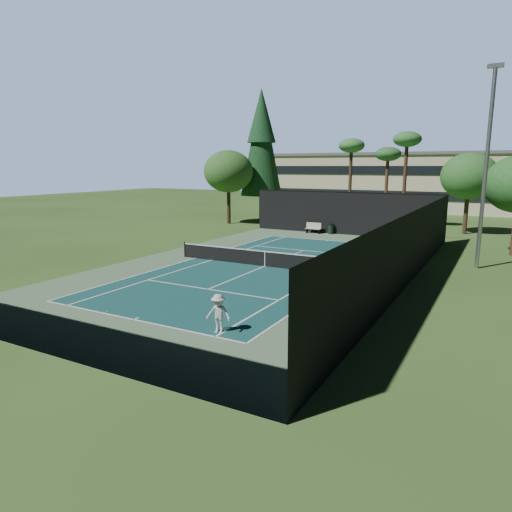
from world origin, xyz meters
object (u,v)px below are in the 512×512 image
(player, at_px, (218,314))
(trash_bin, at_px, (331,229))
(tennis_ball_c, at_px, (272,256))
(tennis_net, at_px, (265,258))
(tennis_ball_b, at_px, (239,257))
(tennis_ball_d, at_px, (245,246))
(tennis_ball_a, at_px, (107,312))
(park_bench, at_px, (313,228))

(player, xyz_separation_m, trash_bin, (-5.09, 27.13, -0.29))
(tennis_ball_c, xyz_separation_m, trash_bin, (0.03, 12.41, 0.44))
(tennis_net, distance_m, tennis_ball_b, 3.52)
(tennis_ball_d, bearing_deg, tennis_ball_a, -79.63)
(player, relative_size, park_bench, 1.03)
(park_bench, bearing_deg, tennis_net, -79.72)
(tennis_ball_a, bearing_deg, trash_bin, 88.82)
(tennis_net, relative_size, tennis_ball_b, 173.44)
(park_bench, bearing_deg, tennis_ball_c, -82.34)
(player, xyz_separation_m, tennis_ball_d, (-8.90, 17.38, -0.73))
(player, bearing_deg, park_bench, 93.11)
(trash_bin, bearing_deg, park_bench, -169.26)
(tennis_ball_d, bearing_deg, player, -62.89)
(tennis_ball_b, height_order, tennis_ball_d, tennis_ball_d)
(tennis_net, relative_size, tennis_ball_c, 179.09)
(tennis_ball_d, distance_m, trash_bin, 10.48)
(tennis_ball_d, distance_m, park_bench, 9.69)
(tennis_ball_c, distance_m, park_bench, 12.21)
(tennis_ball_b, distance_m, park_bench, 13.64)
(tennis_ball_b, bearing_deg, tennis_ball_d, 114.93)
(tennis_net, bearing_deg, tennis_ball_b, 149.25)
(tennis_net, distance_m, park_bench, 15.66)
(player, bearing_deg, trash_bin, 89.61)
(tennis_ball_b, relative_size, tennis_ball_c, 1.03)
(park_bench, bearing_deg, tennis_ball_b, -90.82)
(player, height_order, park_bench, player)
(tennis_net, xyz_separation_m, tennis_ball_c, (-1.17, 3.32, -0.52))
(tennis_ball_c, distance_m, tennis_ball_d, 4.61)
(tennis_ball_b, bearing_deg, tennis_ball_c, 40.14)
(tennis_ball_b, bearing_deg, tennis_ball_a, -84.54)
(player, height_order, tennis_ball_c, player)
(tennis_ball_a, distance_m, park_bench, 27.16)
(tennis_ball_b, xyz_separation_m, trash_bin, (1.86, 13.94, 0.44))
(tennis_ball_b, distance_m, trash_bin, 14.07)
(tennis_ball_b, height_order, tennis_ball_c, tennis_ball_b)
(tennis_ball_d, xyz_separation_m, park_bench, (2.14, 9.44, 0.51))
(tennis_ball_a, xyz_separation_m, tennis_ball_d, (-3.24, 17.70, 0.00))
(trash_bin, bearing_deg, tennis_ball_a, -91.18)
(tennis_ball_a, xyz_separation_m, park_bench, (-1.09, 27.13, 0.51))
(tennis_net, distance_m, tennis_ball_c, 3.55)
(tennis_ball_a, relative_size, tennis_ball_d, 0.90)
(player, xyz_separation_m, tennis_ball_c, (-5.13, 14.72, -0.74))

